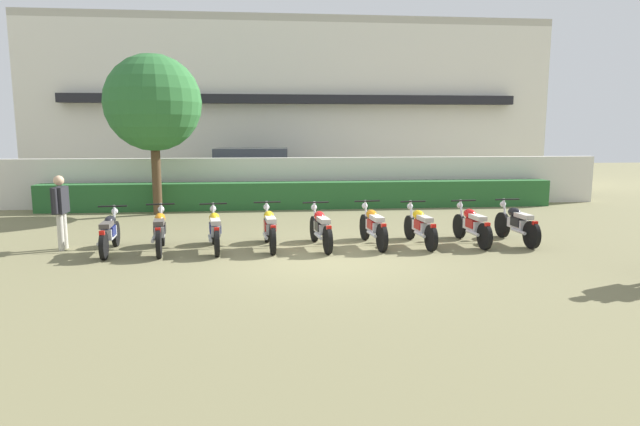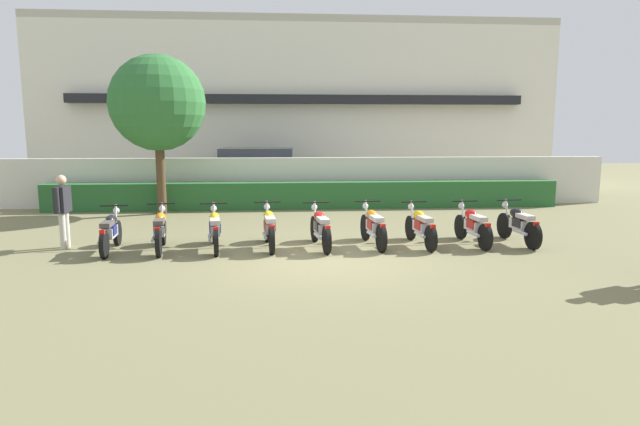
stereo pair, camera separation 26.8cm
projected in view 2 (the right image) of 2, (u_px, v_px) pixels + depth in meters
ground at (325, 259)px, 10.85m from camera, size 60.00×60.00×0.00m
building at (297, 107)px, 25.29m from camera, size 22.03×6.50×7.22m
compound_wall at (305, 182)px, 18.44m from camera, size 20.92×0.30×1.64m
hedge_row at (306, 195)px, 17.80m from camera, size 16.74×0.70×0.87m
parked_car at (261, 173)px, 20.46m from camera, size 4.57×2.22×1.89m
tree_near_inspector at (158, 103)px, 16.20m from camera, size 2.87×2.87×4.80m
motorcycle_in_row_0 at (110, 231)px, 11.42m from camera, size 0.60×1.86×0.94m
motorcycle_in_row_1 at (160, 230)px, 11.50m from camera, size 0.60×1.87×0.97m
motorcycle_in_row_2 at (215, 229)px, 11.63m from camera, size 0.60×1.89×0.96m
motorcycle_in_row_3 at (269, 227)px, 11.79m from camera, size 0.60×1.91×0.97m
motorcycle_in_row_4 at (320, 228)px, 11.82m from camera, size 0.60×1.93×0.95m
motorcycle_in_row_5 at (373, 226)px, 11.99m from camera, size 0.60×1.92×0.96m
motorcycle_in_row_6 at (420, 226)px, 12.03m from camera, size 0.60×1.88×0.94m
motorcycle_in_row_7 at (473, 225)px, 12.14m from camera, size 0.60×1.86×0.95m
motorcycle_in_row_8 at (518, 224)px, 12.22m from camera, size 0.60×1.89×0.96m
inspector_person at (63, 206)px, 11.67m from camera, size 0.22×0.65×1.60m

